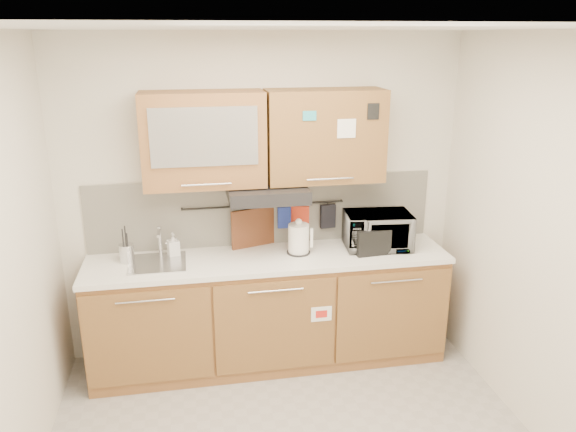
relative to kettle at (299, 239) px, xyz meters
name	(u,v)px	position (x,y,z in m)	size (l,w,h in m)	color
ceiling	(302,28)	(-0.24, -1.22, 1.57)	(3.20, 3.20, 0.00)	white
wall_back	(263,199)	(-0.24, 0.28, 0.27)	(3.20, 3.20, 0.00)	silver
wall_right	(557,253)	(1.36, -1.22, 0.27)	(3.00, 3.00, 0.00)	silver
base_cabinet	(270,315)	(-0.24, -0.03, -0.63)	(2.80, 0.64, 0.88)	#996636
countertop	(269,259)	(-0.24, -0.03, -0.13)	(2.82, 0.62, 0.04)	white
backsplash	(263,211)	(-0.24, 0.27, 0.17)	(2.80, 0.02, 0.56)	silver
upper_cabinets	(265,138)	(-0.25, 0.10, 0.80)	(1.82, 0.37, 0.70)	#996636
range_hood	(267,193)	(-0.24, 0.03, 0.39)	(0.60, 0.46, 0.10)	black
sink	(158,263)	(-1.09, -0.01, -0.11)	(0.42, 0.40, 0.26)	silver
utensil_rail	(264,205)	(-0.24, 0.23, 0.23)	(0.02, 0.02, 1.30)	black
utensil_crock	(127,253)	(-1.32, 0.06, -0.04)	(0.15, 0.15, 0.28)	silver
kettle	(299,239)	(0.00, 0.00, 0.00)	(0.21, 0.19, 0.29)	white
toaster	(371,240)	(0.56, -0.10, -0.01)	(0.28, 0.18, 0.21)	black
microwave	(377,231)	(0.65, 0.01, 0.03)	(0.52, 0.35, 0.29)	#999999
soap_bottle	(173,245)	(-0.97, 0.12, -0.02)	(0.08, 0.09, 0.19)	#999999
cutting_board	(253,236)	(-0.33, 0.22, -0.03)	(0.37, 0.03, 0.46)	brown
oven_mitt	(284,217)	(-0.08, 0.22, 0.12)	(0.11, 0.03, 0.18)	navy
dark_pouch	(328,216)	(0.29, 0.22, 0.11)	(0.13, 0.04, 0.20)	black
pot_holder	(300,217)	(0.05, 0.22, 0.11)	(0.15, 0.02, 0.18)	red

